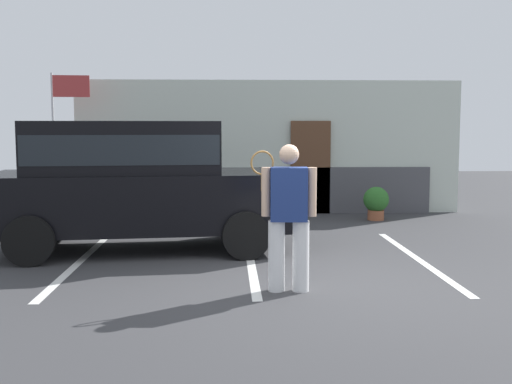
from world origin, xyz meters
name	(u,v)px	position (x,y,z in m)	size (l,w,h in m)	color
ground_plane	(305,286)	(0.00, 0.00, 0.00)	(40.00, 40.00, 0.00)	#38383A
parking_stripe_0	(79,262)	(-3.13, 1.50, 0.00)	(0.12, 4.40, 0.01)	silver
parking_stripe_1	(250,260)	(-0.63, 1.50, 0.00)	(0.12, 4.40, 0.01)	silver
parking_stripe_2	(418,259)	(1.87, 1.50, 0.00)	(0.12, 4.40, 0.01)	silver
house_frontage	(270,151)	(0.01, 6.73, 1.41)	(8.70, 0.40, 3.01)	silver
parked_suv	(135,179)	(-2.43, 2.40, 1.15)	(4.77, 2.53, 2.05)	black
tennis_player_man	(288,215)	(-0.24, -0.24, 0.92)	(0.79, 0.30, 1.76)	white
potted_plant_by_porch	(376,202)	(2.18, 5.48, 0.39)	(0.54, 0.54, 0.71)	#9E5638
flag_pole	(62,119)	(-4.43, 5.86, 2.14)	(0.80, 0.08, 3.09)	silver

